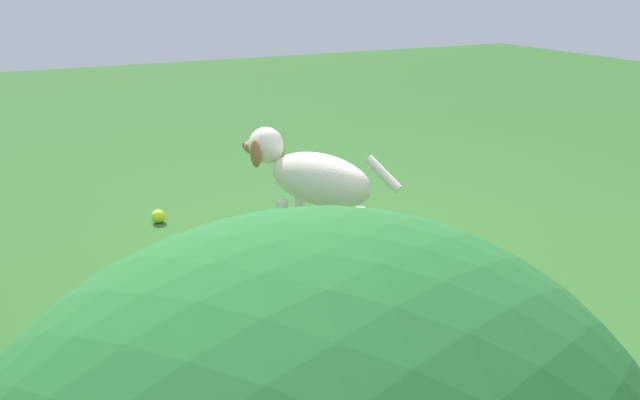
{
  "coord_description": "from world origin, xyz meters",
  "views": [
    {
      "loc": [
        1.11,
        1.91,
        1.13
      ],
      "look_at": [
        0.04,
        -0.23,
        0.28
      ],
      "focal_mm": 35.14,
      "sensor_mm": 36.0,
      "label": 1
    }
  ],
  "objects_px": {
    "tennis_ball_0": "(172,248)",
    "tennis_ball_3": "(155,354)",
    "dog": "(311,179)",
    "tennis_ball_1": "(311,191)",
    "tennis_ball_2": "(158,216)"
  },
  "relations": [
    {
      "from": "tennis_ball_0",
      "to": "tennis_ball_3",
      "type": "distance_m",
      "value": 0.81
    },
    {
      "from": "tennis_ball_3",
      "to": "dog",
      "type": "bearing_deg",
      "value": -148.38
    },
    {
      "from": "tennis_ball_3",
      "to": "tennis_ball_1",
      "type": "bearing_deg",
      "value": -132.97
    },
    {
      "from": "tennis_ball_0",
      "to": "tennis_ball_2",
      "type": "height_order",
      "value": "same"
    },
    {
      "from": "tennis_ball_3",
      "to": "tennis_ball_2",
      "type": "bearing_deg",
      "value": -103.37
    },
    {
      "from": "tennis_ball_2",
      "to": "dog",
      "type": "bearing_deg",
      "value": 124.27
    },
    {
      "from": "tennis_ball_1",
      "to": "tennis_ball_2",
      "type": "xyz_separation_m",
      "value": [
        0.84,
        0.02,
        0.0
      ]
    },
    {
      "from": "tennis_ball_2",
      "to": "tennis_ball_3",
      "type": "distance_m",
      "value": 1.22
    },
    {
      "from": "dog",
      "to": "tennis_ball_3",
      "type": "relative_size",
      "value": 11.09
    },
    {
      "from": "dog",
      "to": "tennis_ball_3",
      "type": "height_order",
      "value": "dog"
    },
    {
      "from": "tennis_ball_2",
      "to": "tennis_ball_0",
      "type": "bearing_deg",
      "value": 85.05
    },
    {
      "from": "tennis_ball_0",
      "to": "tennis_ball_3",
      "type": "bearing_deg",
      "value": 72.43
    },
    {
      "from": "dog",
      "to": "tennis_ball_3",
      "type": "xyz_separation_m",
      "value": [
        0.77,
        0.47,
        -0.32
      ]
    },
    {
      "from": "tennis_ball_1",
      "to": "tennis_ball_3",
      "type": "distance_m",
      "value": 1.64
    },
    {
      "from": "dog",
      "to": "tennis_ball_2",
      "type": "relative_size",
      "value": 11.09
    }
  ]
}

